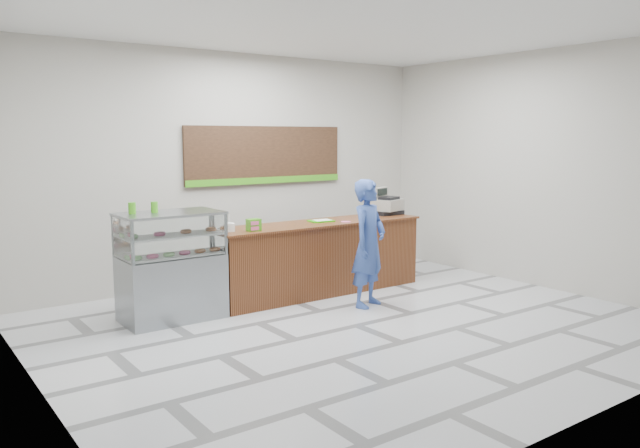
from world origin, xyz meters
TOP-DOWN VIEW (x-y plane):
  - floor at (0.00, 0.00)m, footprint 7.00×7.00m
  - back_wall at (0.00, 3.00)m, footprint 7.00×0.00m
  - ceiling at (0.00, 0.00)m, footprint 7.00×7.00m
  - sales_counter at (0.55, 1.55)m, footprint 3.26×0.76m
  - display_case at (-1.67, 1.55)m, footprint 1.22×0.72m
  - menu_board at (0.55, 2.96)m, footprint 2.80×0.06m
  - cash_register at (1.95, 1.71)m, footprint 0.55×0.56m
  - card_terminal at (1.39, 1.53)m, footprint 0.11×0.16m
  - serving_tray at (0.63, 1.60)m, footprint 0.36×0.28m
  - napkin_box at (-0.89, 1.52)m, footprint 0.15×0.15m
  - straw_cup at (-0.88, 1.52)m, footprint 0.08×0.08m
  - promo_box at (-0.61, 1.37)m, footprint 0.19×0.13m
  - donut_decal at (0.89, 1.35)m, footprint 0.15×0.15m
  - green_cup_left at (-2.09, 1.66)m, footprint 0.09×0.09m
  - green_cup_right at (-1.82, 1.64)m, footprint 0.08×0.08m
  - customer at (0.69, 0.61)m, footprint 0.72×0.60m

SIDE VIEW (x-z plane):
  - floor at x=0.00m, z-range 0.00..0.00m
  - sales_counter at x=0.55m, z-range 0.00..1.03m
  - display_case at x=-1.67m, z-range 0.01..1.34m
  - customer at x=0.69m, z-range 0.00..1.69m
  - donut_decal at x=0.89m, z-range 1.03..1.03m
  - serving_tray at x=0.63m, z-range 1.03..1.05m
  - card_terminal at x=1.39m, z-range 1.03..1.07m
  - napkin_box at x=-0.89m, z-range 1.03..1.14m
  - straw_cup at x=-0.88m, z-range 1.03..1.15m
  - promo_box at x=-0.61m, z-range 1.03..1.19m
  - cash_register at x=1.95m, z-range 0.98..1.39m
  - green_cup_right at x=-1.82m, z-range 1.33..1.46m
  - green_cup_left at x=-2.09m, z-range 1.33..1.47m
  - back_wall at x=0.00m, z-range -1.75..5.25m
  - menu_board at x=0.55m, z-range 1.48..2.38m
  - ceiling at x=0.00m, z-range 3.50..3.50m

